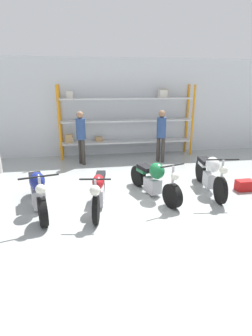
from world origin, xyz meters
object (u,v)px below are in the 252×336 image
at_px(motorcycle_blue, 38,191).
at_px(person_browsing, 81,133).
at_px(shelving_rack, 126,119).
at_px(person_near_rack, 161,132).
at_px(toolbox, 245,185).
at_px(motorcycle_red, 99,190).
at_px(motorcycle_green, 154,179).
at_px(motorcycle_white, 210,173).

bearing_deg(motorcycle_blue, person_browsing, 150.02).
height_order(shelving_rack, motorcycle_blue, shelving_rack).
height_order(person_near_rack, toolbox, person_near_rack).
distance_m(motorcycle_red, motorcycle_green, 1.46).
distance_m(motorcycle_blue, motorcycle_green, 2.73).
height_order(shelving_rack, toolbox, shelving_rack).
bearing_deg(shelving_rack, motorcycle_white, -68.58).
relative_size(shelving_rack, person_near_rack, 2.78).
xyz_separation_m(shelving_rack, motorcycle_blue, (-2.67, -4.28, -0.99)).
height_order(motorcycle_red, person_near_rack, person_near_rack).
bearing_deg(motorcycle_red, motorcycle_green, 117.90).
distance_m(motorcycle_white, person_browsing, 4.47).
relative_size(shelving_rack, motorcycle_white, 2.41).
bearing_deg(motorcycle_white, person_browsing, -126.08).
bearing_deg(person_near_rack, person_browsing, -51.49).
relative_size(motorcycle_red, person_browsing, 1.07).
distance_m(motorcycle_green, person_browsing, 3.59).
bearing_deg(person_browsing, motorcycle_blue, 43.90).
bearing_deg(person_near_rack, toolbox, 67.80).
distance_m(motorcycle_blue, person_browsing, 3.59).
distance_m(shelving_rack, motorcycle_red, 4.73).
bearing_deg(shelving_rack, motorcycle_green, -89.40).
bearing_deg(shelving_rack, motorcycle_red, -106.84).
bearing_deg(motorcycle_white, motorcycle_green, -81.28).
height_order(motorcycle_red, toolbox, motorcycle_red).
bearing_deg(person_near_rack, motorcycle_green, 22.65).
relative_size(motorcycle_blue, person_near_rack, 1.16).
distance_m(shelving_rack, motorcycle_blue, 5.14).
relative_size(motorcycle_blue, toolbox, 4.79).
bearing_deg(person_near_rack, motorcycle_red, 6.59).
distance_m(shelving_rack, person_browsing, 1.94).
relative_size(shelving_rack, motorcycle_green, 2.49).
bearing_deg(person_browsing, motorcycle_green, 89.35).
height_order(motorcycle_blue, person_browsing, person_browsing).
xyz_separation_m(shelving_rack, motorcycle_white, (1.54, -3.93, -0.91)).
height_order(person_browsing, toolbox, person_browsing).
bearing_deg(motorcycle_white, motorcycle_blue, -78.04).
xyz_separation_m(motorcycle_red, person_near_rack, (2.42, 3.35, 0.66)).
relative_size(shelving_rack, person_browsing, 2.79).
relative_size(motorcycle_blue, person_browsing, 1.16).
bearing_deg(motorcycle_green, motorcycle_white, 73.69).
height_order(motorcycle_red, motorcycle_white, motorcycle_white).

